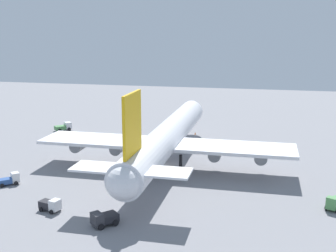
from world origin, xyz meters
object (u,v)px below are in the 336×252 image
object	(u,v)px
cargo_airplane	(168,137)
catering_truck	(10,179)
baggage_tug	(104,218)
maintenance_van	(51,205)
cargo_loader	(64,127)
fuel_truck	(334,203)
safety_cone_nose	(195,133)

from	to	relation	value
cargo_airplane	catering_truck	distance (m)	34.72
cargo_airplane	baggage_tug	world-z (taller)	cargo_airplane
maintenance_van	cargo_loader	bearing A→B (deg)	24.06
fuel_truck	cargo_loader	bearing A→B (deg)	58.28
maintenance_van	safety_cone_nose	bearing A→B (deg)	-13.98
cargo_loader	safety_cone_nose	size ratio (longest dim) A/B	7.26
baggage_tug	catering_truck	world-z (taller)	baggage_tug
cargo_airplane	catering_truck	bearing A→B (deg)	124.62
maintenance_van	baggage_tug	bearing A→B (deg)	-106.78
cargo_airplane	maintenance_van	bearing A→B (deg)	154.78
catering_truck	cargo_airplane	bearing A→B (deg)	-55.38
maintenance_van	baggage_tug	size ratio (longest dim) A/B	0.90
cargo_loader	safety_cone_nose	bearing A→B (deg)	-84.13
baggage_tug	catering_truck	bearing A→B (deg)	62.13
baggage_tug	safety_cone_nose	size ratio (longest dim) A/B	6.45
maintenance_van	safety_cone_nose	size ratio (longest dim) A/B	5.78
maintenance_van	safety_cone_nose	world-z (taller)	maintenance_van
cargo_loader	baggage_tug	bearing A→B (deg)	-148.81
catering_truck	cargo_loader	size ratio (longest dim) A/B	0.84
cargo_loader	catering_truck	bearing A→B (deg)	-166.70
maintenance_van	cargo_airplane	bearing A→B (deg)	-25.22
baggage_tug	cargo_loader	xyz separation A→B (m)	(60.01, 36.32, 0.02)
baggage_tug	safety_cone_nose	world-z (taller)	baggage_tug
fuel_truck	cargo_loader	distance (m)	85.75
fuel_truck	catering_truck	size ratio (longest dim) A/B	1.03
baggage_tug	safety_cone_nose	distance (m)	64.31
catering_truck	safety_cone_nose	size ratio (longest dim) A/B	6.10
cargo_airplane	safety_cone_nose	distance (m)	32.01
cargo_loader	safety_cone_nose	xyz separation A→B (m)	(4.16, -40.47, -0.89)
baggage_tug	maintenance_van	bearing A→B (deg)	73.22
fuel_truck	maintenance_van	bearing A→B (deg)	103.69
baggage_tug	cargo_loader	bearing A→B (deg)	31.19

